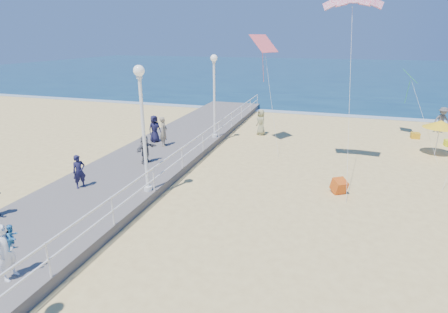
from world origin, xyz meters
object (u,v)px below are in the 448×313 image
(spectator_6, at_px, (164,131))
(beach_walker_a, at_px, (442,120))
(spectator_0, at_px, (79,171))
(beach_walker_c, at_px, (261,122))
(toddler_held, at_px, (12,237))
(beach_umbrella, at_px, (441,124))
(woman_holding_toddler, at_px, (6,252))
(beach_chair_right, at_px, (415,136))
(lamp_post_far, at_px, (214,88))
(spectator_4, at_px, (155,129))
(box_kite, at_px, (339,187))
(lamp_post_mid, at_px, (142,117))
(spectator_5, at_px, (145,149))

(spectator_6, bearing_deg, beach_walker_a, -72.25)
(spectator_0, bearing_deg, beach_walker_c, 8.70)
(toddler_held, bearing_deg, beach_umbrella, -46.60)
(woman_holding_toddler, distance_m, beach_chair_right, 24.80)
(woman_holding_toddler, bearing_deg, lamp_post_far, -9.18)
(lamp_post_far, bearing_deg, beach_walker_c, 49.23)
(spectator_4, height_order, beach_walker_a, spectator_4)
(lamp_post_far, distance_m, toddler_held, 15.34)
(beach_walker_c, height_order, box_kite, beach_walker_c)
(toddler_held, relative_size, beach_walker_a, 0.40)
(spectator_4, relative_size, spectator_6, 0.95)
(lamp_post_far, bearing_deg, toddler_held, -92.17)
(toddler_held, xyz_separation_m, spectator_4, (-2.68, 13.01, -0.37))
(woman_holding_toddler, xyz_separation_m, beach_walker_c, (3.26, 18.28, -0.30))
(woman_holding_toddler, distance_m, toddler_held, 0.45)
(toddler_held, height_order, spectator_4, spectator_4)
(lamp_post_mid, height_order, spectator_4, lamp_post_mid)
(beach_chair_right, bearing_deg, beach_walker_a, 48.41)
(toddler_held, xyz_separation_m, spectator_6, (-1.74, 12.41, -0.32))
(woman_holding_toddler, xyz_separation_m, box_kite, (8.69, 9.42, -0.93))
(lamp_post_far, relative_size, box_kite, 8.87)
(spectator_4, xyz_separation_m, spectator_5, (1.41, -3.69, -0.10))
(lamp_post_mid, height_order, woman_holding_toddler, lamp_post_mid)
(woman_holding_toddler, relative_size, spectator_6, 0.92)
(lamp_post_far, height_order, beach_umbrella, lamp_post_far)
(lamp_post_far, relative_size, spectator_0, 3.52)
(beach_walker_a, distance_m, beach_walker_c, 13.44)
(spectator_4, height_order, beach_walker_c, spectator_4)
(lamp_post_mid, xyz_separation_m, beach_umbrella, (13.48, 10.49, -1.75))
(spectator_6, relative_size, beach_umbrella, 0.85)
(spectator_5, height_order, beach_chair_right, spectator_5)
(woman_holding_toddler, height_order, beach_walker_a, woman_holding_toddler)
(beach_chair_right, bearing_deg, spectator_0, -137.31)
(beach_walker_a, height_order, beach_walker_c, beach_walker_a)
(beach_walker_c, distance_m, box_kite, 10.41)
(lamp_post_mid, height_order, toddler_held, lamp_post_mid)
(beach_walker_c, bearing_deg, toddler_held, -50.17)
(spectator_4, height_order, beach_chair_right, spectator_4)
(woman_holding_toddler, xyz_separation_m, spectator_6, (-1.59, 12.56, 0.07))
(lamp_post_mid, distance_m, lamp_post_far, 9.00)
(spectator_6, xyz_separation_m, beach_walker_a, (17.46, 10.36, -0.35))
(beach_walker_a, relative_size, beach_chair_right, 3.45)
(toddler_held, height_order, beach_umbrella, beach_umbrella)
(spectator_4, distance_m, beach_walker_c, 7.74)
(beach_walker_c, bearing_deg, woman_holding_toddler, -50.54)
(beach_umbrella, bearing_deg, spectator_0, -146.07)
(woman_holding_toddler, relative_size, spectator_0, 1.10)
(spectator_4, bearing_deg, beach_walker_c, -16.84)
(spectator_4, bearing_deg, woman_holding_toddler, -137.42)
(toddler_held, distance_m, spectator_0, 6.11)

